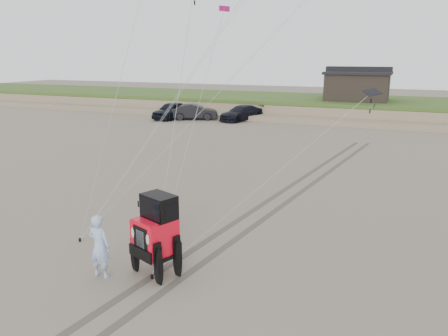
{
  "coord_description": "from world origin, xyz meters",
  "views": [
    {
      "loc": [
        6.74,
        -9.72,
        6.16
      ],
      "look_at": [
        1.44,
        3.0,
        2.6
      ],
      "focal_mm": 35.0,
      "sensor_mm": 36.0,
      "label": 1
    }
  ],
  "objects": [
    {
      "name": "dune_ridge",
      "position": [
        0.0,
        37.5,
        0.82
      ],
      "size": [
        160.0,
        14.25,
        1.73
      ],
      "color": "#7A6B54",
      "rests_on": "ground"
    },
    {
      "name": "stake_main",
      "position": [
        -3.11,
        1.13,
        0.06
      ],
      "size": [
        0.08,
        0.08,
        0.12
      ],
      "primitive_type": "cylinder",
      "color": "black",
      "rests_on": "ground"
    },
    {
      "name": "truck_a",
      "position": [
        -14.91,
        28.55,
        0.83
      ],
      "size": [
        2.18,
        4.94,
        1.66
      ],
      "primitive_type": "imported",
      "rotation": [
        0.0,
        0.0,
        -0.05
      ],
      "color": "black",
      "rests_on": "ground"
    },
    {
      "name": "stake_aux",
      "position": [
        0.53,
        -0.14,
        0.06
      ],
      "size": [
        0.08,
        0.08,
        0.12
      ],
      "primitive_type": "cylinder",
      "color": "black",
      "rests_on": "ground"
    },
    {
      "name": "truck_c",
      "position": [
        -8.0,
        30.08,
        0.72
      ],
      "size": [
        3.71,
        5.36,
        1.44
      ],
      "primitive_type": "imported",
      "rotation": [
        0.0,
        0.0,
        -0.38
      ],
      "color": "black",
      "rests_on": "ground"
    },
    {
      "name": "man",
      "position": [
        -0.88,
        -0.58,
        0.94
      ],
      "size": [
        0.7,
        0.46,
        1.89
      ],
      "primitive_type": "imported",
      "rotation": [
        0.0,
        0.0,
        3.12
      ],
      "color": "#89A4D5",
      "rests_on": "ground"
    },
    {
      "name": "tire_tracks",
      "position": [
        2.0,
        8.0,
        0.0
      ],
      "size": [
        5.22,
        29.74,
        0.01
      ],
      "color": "#4C443D",
      "rests_on": "ground"
    },
    {
      "name": "cabin",
      "position": [
        2.0,
        37.0,
        3.24
      ],
      "size": [
        6.4,
        5.4,
        3.35
      ],
      "color": "black",
      "rests_on": "dune_ridge"
    },
    {
      "name": "jeep",
      "position": [
        0.49,
        0.17,
        0.95
      ],
      "size": [
        3.91,
        5.55,
        1.9
      ],
      "primitive_type": null,
      "rotation": [
        0.0,
        0.0,
        -0.37
      ],
      "color": "red",
      "rests_on": "ground"
    },
    {
      "name": "ground",
      "position": [
        0.0,
        0.0,
        0.0
      ],
      "size": [
        160.0,
        160.0,
        0.0
      ],
      "primitive_type": "plane",
      "color": "#6B6054",
      "rests_on": "ground"
    },
    {
      "name": "truck_b",
      "position": [
        -12.5,
        28.89,
        0.75
      ],
      "size": [
        4.83,
        3.28,
        1.51
      ],
      "primitive_type": "imported",
      "rotation": [
        0.0,
        0.0,
        1.98
      ],
      "color": "black",
      "rests_on": "ground"
    }
  ]
}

